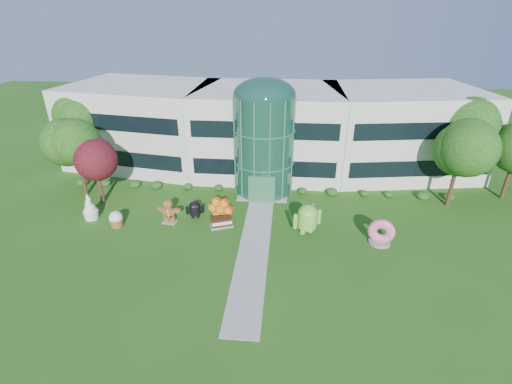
# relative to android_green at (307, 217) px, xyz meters

# --- Properties ---
(ground) EXTENTS (140.00, 140.00, 0.00)m
(ground) POSITION_rel_android_green_xyz_m (-4.24, -3.88, -1.52)
(ground) COLOR #215114
(ground) RESTS_ON ground
(building) EXTENTS (46.00, 15.00, 9.30)m
(building) POSITION_rel_android_green_xyz_m (-4.24, 14.12, 3.13)
(building) COLOR beige
(building) RESTS_ON ground
(atrium) EXTENTS (6.00, 6.00, 9.80)m
(atrium) POSITION_rel_android_green_xyz_m (-4.24, 8.12, 3.38)
(atrium) COLOR #194738
(atrium) RESTS_ON ground
(walkway) EXTENTS (2.40, 20.00, 0.04)m
(walkway) POSITION_rel_android_green_xyz_m (-4.24, -1.88, -1.50)
(walkway) COLOR #9E9E93
(walkway) RESTS_ON ground
(tree_red) EXTENTS (4.00, 4.00, 6.00)m
(tree_red) POSITION_rel_android_green_xyz_m (-19.74, 3.62, 1.48)
(tree_red) COLOR #3F0C14
(tree_red) RESTS_ON ground
(trees_backdrop) EXTENTS (52.00, 8.00, 8.40)m
(trees_backdrop) POSITION_rel_android_green_xyz_m (-4.24, 9.12, 2.68)
(trees_backdrop) COLOR #154010
(trees_backdrop) RESTS_ON ground
(android_green) EXTENTS (3.18, 2.74, 3.03)m
(android_green) POSITION_rel_android_green_xyz_m (0.00, 0.00, 0.00)
(android_green) COLOR #70BA3B
(android_green) RESTS_ON ground
(android_black) EXTENTS (1.91, 1.53, 1.89)m
(android_black) POSITION_rel_android_green_xyz_m (-10.03, 1.63, -0.57)
(android_black) COLOR black
(android_black) RESTS_ON ground
(donut) EXTENTS (2.35, 1.51, 2.25)m
(donut) POSITION_rel_android_green_xyz_m (5.89, -1.06, -0.39)
(donut) COLOR #E3567D
(donut) RESTS_ON ground
(gingerbread) EXTENTS (2.57, 1.25, 2.28)m
(gingerbread) POSITION_rel_android_green_xyz_m (-12.11, 0.58, -0.38)
(gingerbread) COLOR brown
(gingerbread) RESTS_ON ground
(ice_cream_sandwich) EXTENTS (2.18, 1.60, 0.87)m
(ice_cream_sandwich) POSITION_rel_android_green_xyz_m (-7.40, 0.30, -1.08)
(ice_cream_sandwich) COLOR black
(ice_cream_sandwich) RESTS_ON ground
(honeycomb) EXTENTS (2.66, 1.54, 1.97)m
(honeycomb) POSITION_rel_android_green_xyz_m (-7.62, 1.54, -0.53)
(honeycomb) COLOR orange
(honeycomb) RESTS_ON ground
(froyo) EXTENTS (1.50, 1.50, 2.46)m
(froyo) POSITION_rel_android_green_xyz_m (-19.37, 0.57, -0.29)
(froyo) COLOR white
(froyo) RESTS_ON ground
(cupcake) EXTENTS (1.47, 1.47, 1.48)m
(cupcake) POSITION_rel_android_green_xyz_m (-16.51, -0.52, -0.77)
(cupcake) COLOR white
(cupcake) RESTS_ON ground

